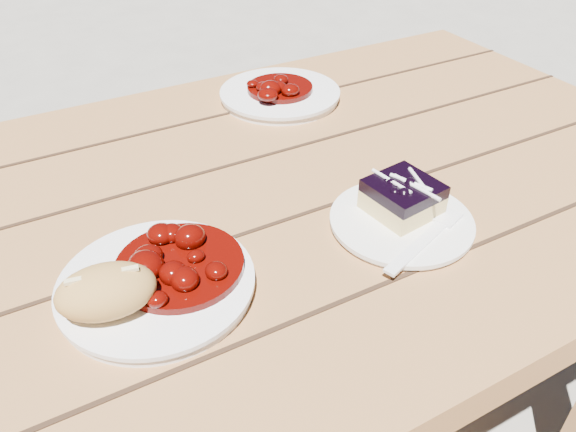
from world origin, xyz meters
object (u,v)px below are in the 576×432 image
main_plate (157,286)px  blueberry_cake (403,197)px  bread_roll (106,291)px  second_plate (280,95)px  picnic_table (61,349)px  dessert_plate (401,222)px

main_plate → blueberry_cake: bearing=-3.7°
blueberry_cake → main_plate: bearing=169.2°
bread_roll → blueberry_cake: (0.38, -0.00, -0.01)m
bread_roll → second_plate: size_ratio=0.48×
picnic_table → dessert_plate: dessert_plate is taller
second_plate → blueberry_cake: bearing=-94.7°
picnic_table → second_plate: size_ratio=9.39×
picnic_table → blueberry_cake: (0.44, -0.15, 0.19)m
main_plate → second_plate: (0.36, 0.37, 0.00)m
bread_roll → second_plate: 0.57m
second_plate → dessert_plate: bearing=-96.0°
picnic_table → blueberry_cake: blueberry_cake is taller
blueberry_cake → second_plate: bearing=78.2°
main_plate → second_plate: bearing=46.4°
bread_roll → blueberry_cake: 0.38m
picnic_table → second_plate: (0.48, 0.25, 0.17)m
picnic_table → main_plate: (0.12, -0.13, 0.17)m
main_plate → bread_roll: bread_roll is taller
dessert_plate → blueberry_cake: blueberry_cake is taller
picnic_table → main_plate: main_plate is taller
bread_roll → second_plate: (0.41, 0.39, -0.03)m
picnic_table → bread_roll: size_ratio=19.57×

